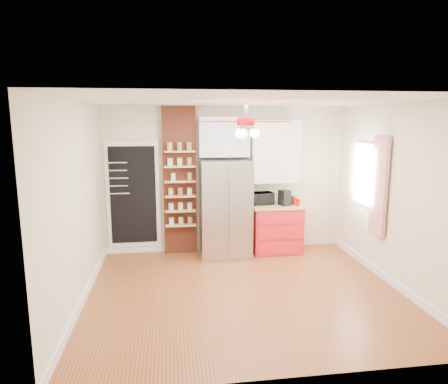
{
  "coord_description": "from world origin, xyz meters",
  "views": [
    {
      "loc": [
        -1.04,
        -5.35,
        2.46
      ],
      "look_at": [
        -0.17,
        0.9,
        1.31
      ],
      "focal_mm": 32.0,
      "sensor_mm": 36.0,
      "label": 1
    }
  ],
  "objects": [
    {
      "name": "pantry_jar_beans",
      "position": [
        -0.67,
        1.78,
        1.44
      ],
      "size": [
        0.12,
        0.12,
        0.13
      ],
      "primitive_type": "cylinder",
      "rotation": [
        0.0,
        0.0,
        0.3
      ],
      "color": "olive",
      "rests_on": "brick_pillar"
    },
    {
      "name": "wall_right",
      "position": [
        2.25,
        0.0,
        1.35
      ],
      "size": [
        0.02,
        4.0,
        2.7
      ],
      "primitive_type": "cube",
      "color": "beige",
      "rests_on": "floor"
    },
    {
      "name": "ceiling_fan",
      "position": [
        0.0,
        0.0,
        2.42
      ],
      "size": [
        1.4,
        1.4,
        0.44
      ],
      "color": "silver",
      "rests_on": "ceiling"
    },
    {
      "name": "upper_shelf_unit",
      "position": [
        0.92,
        1.85,
        1.88
      ],
      "size": [
        0.9,
        0.3,
        1.15
      ],
      "primitive_type": "cube",
      "color": "white",
      "rests_on": "wall_back"
    },
    {
      "name": "window",
      "position": [
        2.23,
        0.9,
        1.55
      ],
      "size": [
        0.04,
        0.75,
        1.05
      ],
      "primitive_type": "cube",
      "color": "white",
      "rests_on": "wall_right"
    },
    {
      "name": "wall_left",
      "position": [
        -2.25,
        0.0,
        1.35
      ],
      "size": [
        0.02,
        4.0,
        2.7
      ],
      "primitive_type": "cube",
      "color": "beige",
      "rests_on": "floor"
    },
    {
      "name": "canister_left",
      "position": [
        1.29,
        1.55,
        0.96
      ],
      "size": [
        0.1,
        0.1,
        0.13
      ],
      "primitive_type": "cylinder",
      "rotation": [
        0.0,
        0.0,
        0.16
      ],
      "color": "#AB1109",
      "rests_on": "red_cabinet"
    },
    {
      "name": "toaster_oven",
      "position": [
        0.66,
        1.77,
        1.01
      ],
      "size": [
        0.43,
        0.32,
        0.22
      ],
      "primitive_type": "imported",
      "rotation": [
        0.0,
        0.0,
        0.12
      ],
      "color": "black",
      "rests_on": "red_cabinet"
    },
    {
      "name": "wall_back",
      "position": [
        0.0,
        2.0,
        1.35
      ],
      "size": [
        4.5,
        0.02,
        2.7
      ],
      "primitive_type": "cube",
      "color": "beige",
      "rests_on": "floor"
    },
    {
      "name": "floor",
      "position": [
        0.0,
        0.0,
        0.0
      ],
      "size": [
        4.5,
        4.5,
        0.0
      ],
      "primitive_type": "plane",
      "color": "brown",
      "rests_on": "ground"
    },
    {
      "name": "chalkboard",
      "position": [
        -1.7,
        1.96,
        1.1
      ],
      "size": [
        0.95,
        0.05,
        1.95
      ],
      "color": "white",
      "rests_on": "wall_back"
    },
    {
      "name": "ceiling",
      "position": [
        0.0,
        0.0,
        2.7
      ],
      "size": [
        4.5,
        4.5,
        0.0
      ],
      "primitive_type": "plane",
      "color": "white",
      "rests_on": "wall_back"
    },
    {
      "name": "curtain",
      "position": [
        2.18,
        0.35,
        1.45
      ],
      "size": [
        0.06,
        0.4,
        1.55
      ],
      "primitive_type": "cube",
      "color": "red",
      "rests_on": "wall_right"
    },
    {
      "name": "fridge",
      "position": [
        -0.05,
        1.63,
        0.88
      ],
      "size": [
        0.9,
        0.7,
        1.75
      ],
      "primitive_type": "cube",
      "color": "#ABACB0",
      "rests_on": "floor"
    },
    {
      "name": "upper_glass_cabinet",
      "position": [
        -0.05,
        1.82,
        2.15
      ],
      "size": [
        0.9,
        0.35,
        0.7
      ],
      "primitive_type": "cube",
      "color": "white",
      "rests_on": "wall_back"
    },
    {
      "name": "wall_front",
      "position": [
        0.0,
        -2.0,
        1.35
      ],
      "size": [
        4.5,
        0.02,
        2.7
      ],
      "primitive_type": "cube",
      "color": "beige",
      "rests_on": "floor"
    },
    {
      "name": "red_cabinet",
      "position": [
        0.92,
        1.68,
        0.45
      ],
      "size": [
        0.94,
        0.64,
        0.9
      ],
      "color": "red",
      "rests_on": "floor"
    },
    {
      "name": "coffee_maker",
      "position": [
        1.05,
        1.62,
        1.04
      ],
      "size": [
        0.22,
        0.24,
        0.28
      ],
      "primitive_type": "cube",
      "rotation": [
        0.0,
        0.0,
        0.34
      ],
      "color": "black",
      "rests_on": "red_cabinet"
    },
    {
      "name": "pantry_jar_oats",
      "position": [
        -0.97,
        1.75,
        1.44
      ],
      "size": [
        0.1,
        0.1,
        0.14
      ],
      "primitive_type": "cylinder",
      "rotation": [
        0.0,
        0.0,
        0.24
      ],
      "color": "beige",
      "rests_on": "brick_pillar"
    },
    {
      "name": "canister_right",
      "position": [
        1.25,
        1.68,
        0.98
      ],
      "size": [
        0.11,
        0.11,
        0.15
      ],
      "primitive_type": "cylinder",
      "rotation": [
        0.0,
        0.0,
        0.16
      ],
      "color": "#A82009",
      "rests_on": "red_cabinet"
    },
    {
      "name": "brick_pillar",
      "position": [
        -0.85,
        1.92,
        1.35
      ],
      "size": [
        0.6,
        0.16,
        2.7
      ],
      "primitive_type": "cube",
      "color": "brown",
      "rests_on": "floor"
    }
  ]
}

